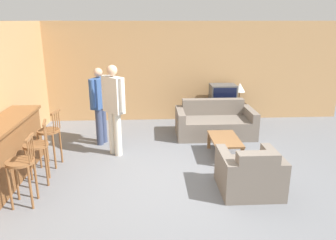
% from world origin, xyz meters
% --- Properties ---
extents(ground_plane, '(24.00, 24.00, 0.00)m').
position_xyz_m(ground_plane, '(0.00, 0.00, 0.00)').
color(ground_plane, slate).
extents(wall_back, '(9.40, 0.08, 2.60)m').
position_xyz_m(wall_back, '(0.00, 3.68, 1.30)').
color(wall_back, tan).
rests_on(wall_back, ground_plane).
extents(wall_left, '(0.08, 8.68, 2.60)m').
position_xyz_m(wall_left, '(-3.23, 1.34, 1.30)').
color(wall_left, tan).
rests_on(wall_left, ground_plane).
extents(bar_counter, '(0.55, 2.53, 1.03)m').
position_xyz_m(bar_counter, '(-2.90, 0.08, 0.52)').
color(bar_counter, brown).
rests_on(bar_counter, ground_plane).
extents(bar_chair_near, '(0.42, 0.42, 1.06)m').
position_xyz_m(bar_chair_near, '(-2.34, -0.57, 0.59)').
color(bar_chair_near, brown).
rests_on(bar_chair_near, ground_plane).
extents(bar_chair_mid, '(0.48, 0.48, 1.06)m').
position_xyz_m(bar_chair_mid, '(-2.34, 0.09, 0.59)').
color(bar_chair_mid, brown).
rests_on(bar_chair_mid, ground_plane).
extents(bar_chair_far, '(0.46, 0.46, 1.06)m').
position_xyz_m(bar_chair_far, '(-2.34, 0.79, 0.59)').
color(bar_chair_far, brown).
rests_on(bar_chair_far, ground_plane).
extents(couch_far, '(1.80, 0.96, 0.80)m').
position_xyz_m(couch_far, '(1.02, 2.29, 0.29)').
color(couch_far, '#70665B').
rests_on(couch_far, ground_plane).
extents(armchair_near, '(0.93, 0.91, 0.78)m').
position_xyz_m(armchair_near, '(1.07, -0.37, 0.29)').
color(armchair_near, '#70665B').
rests_on(armchair_near, ground_plane).
extents(coffee_table, '(0.55, 0.98, 0.39)m').
position_xyz_m(coffee_table, '(0.98, 1.02, 0.33)').
color(coffee_table, brown).
rests_on(coffee_table, ground_plane).
extents(tv_unit, '(1.19, 0.52, 0.55)m').
position_xyz_m(tv_unit, '(1.40, 3.26, 0.28)').
color(tv_unit, '#2D2319').
rests_on(tv_unit, ground_plane).
extents(tv, '(0.66, 0.51, 0.47)m').
position_xyz_m(tv, '(1.40, 3.26, 0.79)').
color(tv, '#4C4C4C').
rests_on(tv, tv_unit).
extents(table_lamp, '(0.28, 0.28, 0.51)m').
position_xyz_m(table_lamp, '(1.83, 3.26, 0.93)').
color(table_lamp, brown).
rests_on(table_lamp, tv_unit).
extents(person_by_window, '(0.36, 0.58, 1.67)m').
position_xyz_m(person_by_window, '(-1.56, 1.90, 0.94)').
color(person_by_window, '#384260').
rests_on(person_by_window, ground_plane).
extents(person_by_counter, '(0.47, 0.48, 1.81)m').
position_xyz_m(person_by_counter, '(-1.20, 1.26, 1.02)').
color(person_by_counter, silver).
rests_on(person_by_counter, ground_plane).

